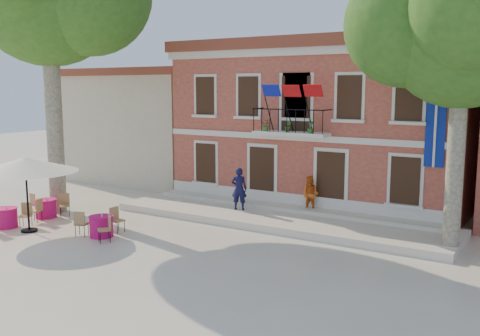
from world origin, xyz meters
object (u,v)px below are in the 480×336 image
Objects in this scene: pedestrian_orange at (310,194)px; cafe_table_0 at (46,207)px; plane_tree_east at (463,31)px; cafe_table_2 at (6,217)px; cafe_table_1 at (101,225)px; patio_umbrella at (25,165)px; pedestrian_navy at (239,189)px.

cafe_table_0 is (-9.50, -5.50, -0.62)m from pedestrian_orange.
plane_tree_east reaches higher than cafe_table_2.
plane_tree_east is at bearing 19.99° from cafe_table_2.
cafe_table_1 is at bearing -127.63° from pedestrian_orange.
patio_umbrella is 2.03× the size of cafe_table_2.
pedestrian_navy is 2.96m from pedestrian_orange.
cafe_table_2 is (0.02, -1.87, 0.00)m from cafe_table_0.
cafe_table_1 is at bearing -157.84° from plane_tree_east.
cafe_table_1 is at bearing -11.78° from cafe_table_0.
cafe_table_0 is 0.99× the size of cafe_table_1.
pedestrian_orange is 12.03m from cafe_table_2.
cafe_table_0 is at bearing -147.37° from pedestrian_orange.
plane_tree_east is at bearing 22.16° from cafe_table_1.
cafe_table_1 is at bearing 17.82° from patio_umbrella.
pedestrian_navy is at bearing 48.06° from patio_umbrella.
patio_umbrella reaches higher than cafe_table_2.
pedestrian_navy reaches higher than cafe_table_0.
pedestrian_navy is 0.96× the size of cafe_table_1.
cafe_table_2 is at bearing -166.22° from cafe_table_1.
pedestrian_orange is at bearing 162.67° from plane_tree_east.
plane_tree_east is 5.14× the size of cafe_table_2.
pedestrian_navy is 0.97× the size of cafe_table_0.
plane_tree_east is at bearing -14.76° from pedestrian_orange.
plane_tree_east reaches higher than pedestrian_orange.
pedestrian_orange reaches higher than cafe_table_0.
cafe_table_2 is (-1.25, -0.09, -2.11)m from patio_umbrella.
cafe_table_1 is 1.00× the size of cafe_table_2.
pedestrian_navy reaches higher than cafe_table_1.
patio_umbrella is 2.45m from cafe_table_2.
pedestrian_orange is 0.81× the size of cafe_table_0.
cafe_table_0 is 0.99× the size of cafe_table_2.
patio_umbrella is 2.06× the size of cafe_table_0.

